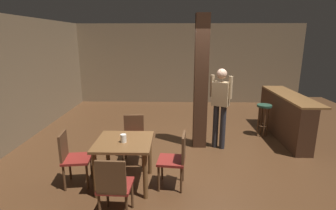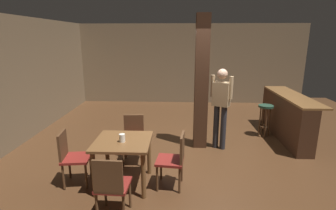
{
  "view_description": "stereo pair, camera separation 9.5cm",
  "coord_description": "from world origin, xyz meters",
  "px_view_note": "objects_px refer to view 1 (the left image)",
  "views": [
    {
      "loc": [
        -0.52,
        -5.0,
        2.34
      ],
      "look_at": [
        -0.64,
        -0.08,
        1.06
      ],
      "focal_mm": 28.0,
      "sensor_mm": 36.0,
      "label": 1
    },
    {
      "loc": [
        -0.42,
        -4.99,
        2.34
      ],
      "look_at": [
        -0.64,
        -0.08,
        1.06
      ],
      "focal_mm": 28.0,
      "sensor_mm": 36.0,
      "label": 2
    }
  ],
  "objects_px": {
    "chair_west": "(72,156)",
    "chair_south": "(114,185)",
    "standing_person": "(220,103)",
    "bar_stool_near": "(264,113)",
    "dining_table": "(124,149)",
    "chair_north": "(134,137)",
    "napkin_cup": "(123,138)",
    "chair_east": "(176,157)",
    "bar_counter": "(284,116)"
  },
  "relations": [
    {
      "from": "chair_west",
      "to": "standing_person",
      "type": "relative_size",
      "value": 0.52
    },
    {
      "from": "bar_stool_near",
      "to": "chair_north",
      "type": "bearing_deg",
      "value": -153.67
    },
    {
      "from": "dining_table",
      "to": "chair_east",
      "type": "bearing_deg",
      "value": -2.54
    },
    {
      "from": "dining_table",
      "to": "bar_counter",
      "type": "relative_size",
      "value": 0.38
    },
    {
      "from": "chair_west",
      "to": "standing_person",
      "type": "height_order",
      "value": "standing_person"
    },
    {
      "from": "dining_table",
      "to": "chair_north",
      "type": "xyz_separation_m",
      "value": [
        0.02,
        0.83,
        -0.12
      ]
    },
    {
      "from": "chair_south",
      "to": "napkin_cup",
      "type": "xyz_separation_m",
      "value": [
        -0.01,
        0.78,
        0.32
      ]
    },
    {
      "from": "bar_stool_near",
      "to": "chair_east",
      "type": "bearing_deg",
      "value": -132.47
    },
    {
      "from": "chair_north",
      "to": "chair_south",
      "type": "distance_m",
      "value": 1.68
    },
    {
      "from": "napkin_cup",
      "to": "bar_stool_near",
      "type": "xyz_separation_m",
      "value": [
        2.93,
        2.34,
        -0.25
      ]
    },
    {
      "from": "chair_north",
      "to": "chair_west",
      "type": "distance_m",
      "value": 1.21
    },
    {
      "from": "dining_table",
      "to": "chair_south",
      "type": "xyz_separation_m",
      "value": [
        0.02,
        -0.85,
        -0.12
      ]
    },
    {
      "from": "chair_east",
      "to": "dining_table",
      "type": "bearing_deg",
      "value": 177.46
    },
    {
      "from": "chair_west",
      "to": "standing_person",
      "type": "bearing_deg",
      "value": 30.77
    },
    {
      "from": "bar_counter",
      "to": "bar_stool_near",
      "type": "height_order",
      "value": "bar_counter"
    },
    {
      "from": "bar_counter",
      "to": "chair_west",
      "type": "bearing_deg",
      "value": -152.28
    },
    {
      "from": "chair_east",
      "to": "chair_north",
      "type": "height_order",
      "value": "same"
    },
    {
      "from": "dining_table",
      "to": "napkin_cup",
      "type": "distance_m",
      "value": 0.22
    },
    {
      "from": "chair_west",
      "to": "bar_counter",
      "type": "height_order",
      "value": "bar_counter"
    },
    {
      "from": "chair_north",
      "to": "napkin_cup",
      "type": "xyz_separation_m",
      "value": [
        -0.01,
        -0.9,
        0.32
      ]
    },
    {
      "from": "dining_table",
      "to": "napkin_cup",
      "type": "xyz_separation_m",
      "value": [
        0.01,
        -0.06,
        0.21
      ]
    },
    {
      "from": "chair_west",
      "to": "bar_stool_near",
      "type": "distance_m",
      "value": 4.43
    },
    {
      "from": "dining_table",
      "to": "bar_stool_near",
      "type": "relative_size",
      "value": 1.13
    },
    {
      "from": "bar_stool_near",
      "to": "chair_west",
      "type": "bearing_deg",
      "value": -148.7
    },
    {
      "from": "chair_west",
      "to": "chair_south",
      "type": "distance_m",
      "value": 1.19
    },
    {
      "from": "chair_west",
      "to": "chair_south",
      "type": "bearing_deg",
      "value": -43.8
    },
    {
      "from": "chair_west",
      "to": "bar_stool_near",
      "type": "relative_size",
      "value": 1.15
    },
    {
      "from": "dining_table",
      "to": "chair_west",
      "type": "xyz_separation_m",
      "value": [
        -0.84,
        -0.02,
        -0.12
      ]
    },
    {
      "from": "dining_table",
      "to": "chair_north",
      "type": "bearing_deg",
      "value": 88.69
    },
    {
      "from": "chair_north",
      "to": "chair_west",
      "type": "xyz_separation_m",
      "value": [
        -0.86,
        -0.85,
        0.0
      ]
    },
    {
      "from": "chair_west",
      "to": "napkin_cup",
      "type": "relative_size",
      "value": 6.96
    },
    {
      "from": "dining_table",
      "to": "chair_south",
      "type": "bearing_deg",
      "value": -88.58
    },
    {
      "from": "chair_west",
      "to": "chair_south",
      "type": "relative_size",
      "value": 1.0
    },
    {
      "from": "standing_person",
      "to": "bar_stool_near",
      "type": "xyz_separation_m",
      "value": [
        1.19,
        0.75,
        -0.42
      ]
    },
    {
      "from": "bar_counter",
      "to": "dining_table",
      "type": "bearing_deg",
      "value": -146.98
    },
    {
      "from": "dining_table",
      "to": "napkin_cup",
      "type": "height_order",
      "value": "napkin_cup"
    },
    {
      "from": "standing_person",
      "to": "bar_counter",
      "type": "height_order",
      "value": "standing_person"
    },
    {
      "from": "chair_north",
      "to": "bar_stool_near",
      "type": "height_order",
      "value": "chair_north"
    },
    {
      "from": "chair_north",
      "to": "chair_west",
      "type": "bearing_deg",
      "value": -135.21
    },
    {
      "from": "standing_person",
      "to": "bar_counter",
      "type": "xyz_separation_m",
      "value": [
        1.65,
        0.68,
        -0.47
      ]
    },
    {
      "from": "chair_south",
      "to": "standing_person",
      "type": "xyz_separation_m",
      "value": [
        1.73,
        2.37,
        0.5
      ]
    },
    {
      "from": "chair_south",
      "to": "standing_person",
      "type": "bearing_deg",
      "value": 53.85
    },
    {
      "from": "bar_stool_near",
      "to": "dining_table",
      "type": "bearing_deg",
      "value": -142.21
    },
    {
      "from": "chair_east",
      "to": "chair_south",
      "type": "xyz_separation_m",
      "value": [
        -0.8,
        -0.81,
        0.0
      ]
    },
    {
      "from": "chair_south",
      "to": "bar_stool_near",
      "type": "relative_size",
      "value": 1.15
    },
    {
      "from": "chair_north",
      "to": "chair_south",
      "type": "xyz_separation_m",
      "value": [
        0.0,
        -1.68,
        0.0
      ]
    },
    {
      "from": "chair_west",
      "to": "standing_person",
      "type": "distance_m",
      "value": 3.06
    },
    {
      "from": "chair_east",
      "to": "bar_counter",
      "type": "relative_size",
      "value": 0.38
    },
    {
      "from": "chair_west",
      "to": "chair_south",
      "type": "xyz_separation_m",
      "value": [
        0.86,
        -0.83,
        0.0
      ]
    },
    {
      "from": "chair_east",
      "to": "standing_person",
      "type": "xyz_separation_m",
      "value": [
        0.93,
        1.56,
        0.5
      ]
    }
  ]
}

